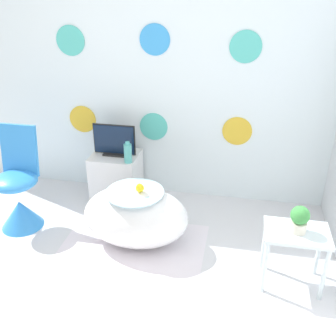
# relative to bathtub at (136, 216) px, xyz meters

# --- Properties ---
(ground_plane) EXTENTS (12.00, 12.00, 0.00)m
(ground_plane) POSITION_rel_bathtub_xyz_m (-0.03, -0.93, -0.25)
(ground_plane) COLOR silver
(wall_back_dotted) EXTENTS (4.30, 0.05, 2.60)m
(wall_back_dotted) POSITION_rel_bathtub_xyz_m (-0.03, 0.92, 1.05)
(wall_back_dotted) COLOR white
(wall_back_dotted) RESTS_ON ground_plane
(rug) EXTENTS (1.18, 0.97, 0.01)m
(rug) POSITION_rel_bathtub_xyz_m (-0.01, -0.15, -0.25)
(rug) COLOR silver
(rug) RESTS_ON ground_plane
(bathtub) EXTENTS (0.87, 0.58, 0.50)m
(bathtub) POSITION_rel_bathtub_xyz_m (0.00, 0.00, 0.00)
(bathtub) COLOR white
(bathtub) RESTS_ON ground_plane
(rubber_duck) EXTENTS (0.07, 0.07, 0.08)m
(rubber_duck) POSITION_rel_bathtub_xyz_m (0.05, -0.02, 0.29)
(rubber_duck) COLOR yellow
(rubber_duck) RESTS_ON bathtub
(chair) EXTENTS (0.39, 0.39, 0.91)m
(chair) POSITION_rel_bathtub_xyz_m (-1.07, 0.03, 0.04)
(chair) COLOR #338CE0
(chair) RESTS_ON ground_plane
(tv_cabinet) EXTENTS (0.45, 0.39, 0.47)m
(tv_cabinet) POSITION_rel_bathtub_xyz_m (-0.38, 0.67, -0.01)
(tv_cabinet) COLOR silver
(tv_cabinet) RESTS_ON ground_plane
(tv) EXTENTS (0.41, 0.12, 0.30)m
(tv) POSITION_rel_bathtub_xyz_m (-0.38, 0.67, 0.36)
(tv) COLOR black
(tv) RESTS_ON tv_cabinet
(vase) EXTENTS (0.07, 0.07, 0.20)m
(vase) POSITION_rel_bathtub_xyz_m (-0.21, 0.53, 0.32)
(vase) COLOR #51B2AD
(vase) RESTS_ON tv_cabinet
(side_table) EXTENTS (0.44, 0.32, 0.45)m
(side_table) POSITION_rel_bathtub_xyz_m (1.23, -0.26, 0.11)
(side_table) COLOR silver
(side_table) RESTS_ON ground_plane
(potted_plant_left) EXTENTS (0.13, 0.13, 0.20)m
(potted_plant_left) POSITION_rel_bathtub_xyz_m (1.23, -0.26, 0.30)
(potted_plant_left) COLOR beige
(potted_plant_left) RESTS_ON side_table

